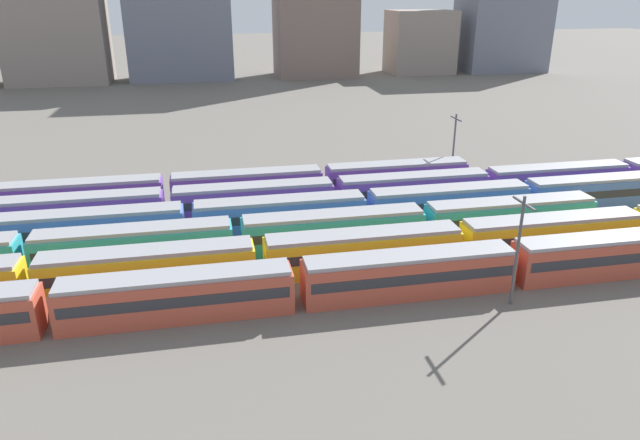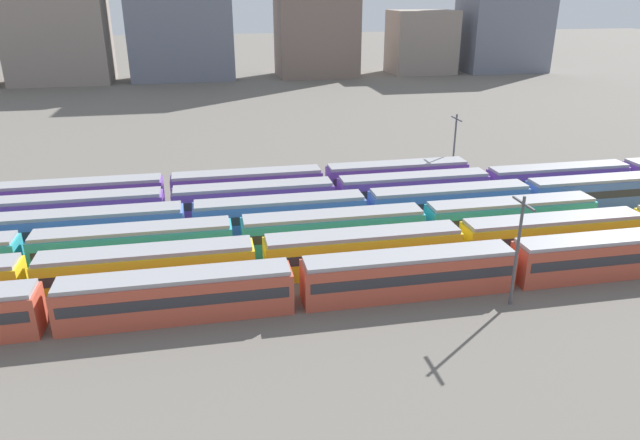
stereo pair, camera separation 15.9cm
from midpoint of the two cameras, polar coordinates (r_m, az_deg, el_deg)
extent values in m
cube|color=#BC4C38|center=(46.78, -13.79, -7.43)|extent=(18.00, 3.00, 3.40)
cube|color=#2D2D33|center=(46.58, -13.83, -6.99)|extent=(17.20, 3.06, 0.90)
cube|color=#939399|center=(45.91, -13.99, -5.39)|extent=(17.60, 2.70, 0.35)
cube|color=#BC4C38|center=(49.27, 8.78, -5.46)|extent=(18.00, 3.00, 3.40)
cube|color=#2D2D33|center=(49.08, 8.80, -5.03)|extent=(17.20, 3.06, 0.90)
cube|color=#939399|center=(48.44, 8.90, -3.48)|extent=(17.60, 2.70, 0.35)
cube|color=#BC4C38|center=(58.14, 26.63, -3.27)|extent=(18.00, 3.00, 3.40)
cube|color=#2D2D33|center=(57.99, 26.70, -2.91)|extent=(17.20, 3.06, 0.90)
cube|color=#939399|center=(57.45, 26.95, -1.57)|extent=(17.60, 2.70, 0.35)
cube|color=yellow|center=(51.61, -16.42, -4.83)|extent=(18.00, 3.00, 3.40)
cube|color=#2D2D33|center=(51.44, -16.47, -4.42)|extent=(17.20, 3.06, 0.90)
cube|color=#939399|center=(50.83, -16.65, -2.93)|extent=(17.60, 2.70, 0.35)
cube|color=yellow|center=(52.98, 4.33, -3.22)|extent=(18.00, 3.00, 3.40)
cube|color=#2D2D33|center=(52.81, 4.35, -2.82)|extent=(17.20, 3.06, 0.90)
cube|color=#939399|center=(52.22, 4.39, -1.36)|extent=(17.60, 2.70, 0.35)
cube|color=yellow|center=(60.54, 21.86, -1.52)|extent=(18.00, 3.00, 3.40)
cube|color=#2D2D33|center=(60.39, 21.91, -1.17)|extent=(17.20, 3.06, 0.90)
cube|color=#939399|center=(59.87, 22.11, 0.12)|extent=(17.60, 2.70, 0.35)
cube|color=teal|center=(56.50, -17.68, -2.60)|extent=(18.00, 3.00, 3.40)
cube|color=#2D2D33|center=(56.34, -17.73, -2.23)|extent=(17.20, 3.06, 0.90)
cube|color=#939399|center=(55.78, -17.90, -0.85)|extent=(17.60, 2.70, 0.35)
cube|color=teal|center=(57.22, 1.40, -1.20)|extent=(18.00, 3.00, 3.40)
cube|color=#2D2D33|center=(57.06, 1.40, -0.83)|extent=(17.20, 3.06, 0.90)
cube|color=#939399|center=(56.52, 1.42, 0.55)|extent=(17.60, 2.70, 0.35)
cube|color=teal|center=(63.81, 18.21, 0.15)|extent=(18.00, 3.00, 3.40)
cube|color=#2D2D33|center=(63.66, 18.25, 0.49)|extent=(17.20, 3.06, 0.90)
cube|color=#939399|center=(63.17, 18.40, 1.73)|extent=(17.60, 2.70, 0.35)
cube|color=#4C70BC|center=(61.98, -21.44, -0.93)|extent=(18.00, 3.00, 3.40)
cube|color=#2D2D33|center=(61.83, -21.50, -0.58)|extent=(17.20, 3.06, 0.90)
cube|color=#939399|center=(61.33, -21.68, 0.69)|extent=(17.60, 2.70, 0.35)
cube|color=#4C70BC|center=(61.24, -3.86, 0.34)|extent=(18.00, 3.00, 3.40)
cube|color=#2D2D33|center=(61.09, -3.87, 0.69)|extent=(17.20, 3.06, 0.90)
cube|color=#939399|center=(60.58, -3.90, 1.99)|extent=(17.60, 2.70, 0.35)
cube|color=#4C70BC|center=(66.13, 12.60, 1.49)|extent=(18.00, 3.00, 3.40)
cube|color=#2D2D33|center=(66.00, 12.63, 1.83)|extent=(17.20, 3.06, 0.90)
cube|color=#939399|center=(65.52, 12.73, 3.03)|extent=(17.60, 2.70, 0.35)
cube|color=#4C70BC|center=(75.57, 25.88, 2.34)|extent=(18.00, 3.00, 3.40)
cube|color=#2D2D33|center=(75.45, 25.93, 2.63)|extent=(17.20, 3.06, 0.90)
cube|color=#939399|center=(75.04, 26.11, 3.69)|extent=(17.60, 2.70, 0.35)
cube|color=#6B429E|center=(67.20, -22.68, 0.61)|extent=(18.00, 3.00, 3.40)
cube|color=#2D2D33|center=(67.07, -22.73, 0.94)|extent=(17.20, 3.06, 0.90)
cube|color=#939399|center=(66.60, -22.91, 2.12)|extent=(17.60, 2.70, 0.35)
cube|color=#6B429E|center=(65.87, -6.43, 1.81)|extent=(18.00, 3.00, 3.40)
cube|color=#2D2D33|center=(65.73, -6.45, 2.15)|extent=(17.20, 3.06, 0.90)
cube|color=#939399|center=(65.26, -6.50, 3.36)|extent=(17.60, 2.70, 0.35)
cube|color=#6B429E|center=(69.82, 9.21, 2.83)|extent=(18.00, 3.00, 3.40)
cube|color=#2D2D33|center=(69.69, 9.23, 3.15)|extent=(17.20, 3.06, 0.90)
cube|color=#939399|center=(69.25, 9.30, 4.30)|extent=(17.60, 2.70, 0.35)
cube|color=#6B429E|center=(78.27, 22.34, 3.53)|extent=(18.00, 3.00, 3.40)
cube|color=#2D2D33|center=(78.16, 22.39, 3.81)|extent=(17.20, 3.06, 0.90)
cube|color=#939399|center=(77.76, 22.54, 4.84)|extent=(17.60, 2.70, 0.35)
cube|color=#6B429E|center=(72.07, -22.20, 2.06)|extent=(18.00, 3.00, 3.40)
cube|color=#2D2D33|center=(71.95, -22.25, 2.36)|extent=(17.20, 3.06, 0.90)
cube|color=#939399|center=(71.51, -22.41, 3.47)|extent=(17.60, 2.70, 0.35)
cube|color=#6B429E|center=(70.75, -7.06, 3.20)|extent=(18.00, 3.00, 3.40)
cube|color=#2D2D33|center=(70.62, -7.07, 3.52)|extent=(17.20, 3.06, 0.90)
cube|color=#939399|center=(70.18, -7.13, 4.65)|extent=(17.60, 2.70, 0.35)
cube|color=#6B429E|center=(74.37, 7.64, 4.10)|extent=(18.00, 3.00, 3.40)
cube|color=#2D2D33|center=(74.25, 7.65, 4.40)|extent=(17.20, 3.06, 0.90)
cube|color=#939399|center=(73.83, 7.71, 5.49)|extent=(17.60, 2.70, 0.35)
cylinder|color=#4C4C51|center=(48.44, 18.89, -3.01)|extent=(0.24, 0.24, 9.38)
cube|color=#47474C|center=(46.95, 19.49, 1.53)|extent=(0.16, 3.20, 0.16)
cylinder|color=#4C4C51|center=(79.34, 13.10, 6.93)|extent=(0.24, 0.24, 8.95)
cube|color=#47474C|center=(78.47, 13.35, 9.67)|extent=(0.16, 3.20, 0.16)
cube|color=gray|center=(177.20, -24.44, 16.77)|extent=(25.85, 16.69, 28.47)
cube|color=slate|center=(173.09, -13.71, 19.91)|extent=(28.16, 14.43, 40.25)
cube|color=gray|center=(185.61, 9.95, 16.85)|extent=(18.76, 14.58, 18.22)
cube|color=slate|center=(196.03, 17.72, 18.74)|extent=(25.31, 17.13, 33.87)
camera|label=1|loc=(0.08, -89.92, 0.03)|focal=32.54mm
camera|label=2|loc=(0.08, 90.08, -0.03)|focal=32.54mm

